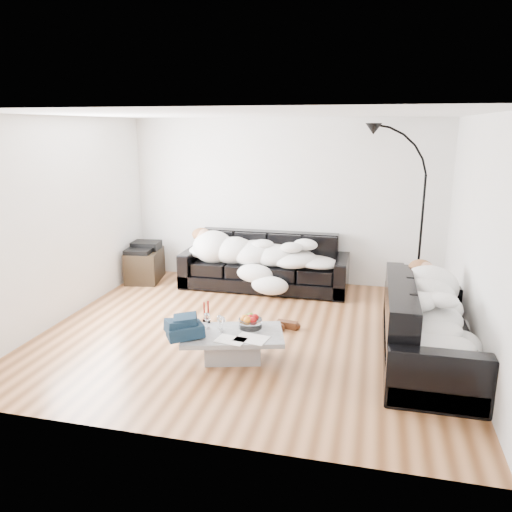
% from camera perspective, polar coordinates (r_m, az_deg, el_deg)
% --- Properties ---
extents(ground, '(5.00, 5.00, 0.00)m').
position_cam_1_polar(ground, '(6.24, -0.65, -8.71)').
color(ground, brown).
rests_on(ground, ground).
extents(wall_back, '(5.00, 0.02, 2.60)m').
position_cam_1_polar(wall_back, '(8.02, 3.28, 6.20)').
color(wall_back, silver).
rests_on(wall_back, ground).
extents(wall_left, '(0.02, 4.50, 2.60)m').
position_cam_1_polar(wall_left, '(6.89, -21.33, 3.84)').
color(wall_left, silver).
rests_on(wall_left, ground).
extents(wall_right, '(0.02, 4.50, 2.60)m').
position_cam_1_polar(wall_right, '(5.78, 24.11, 1.65)').
color(wall_right, silver).
rests_on(wall_right, ground).
extents(ceiling, '(5.00, 5.00, 0.00)m').
position_cam_1_polar(ceiling, '(5.73, -0.73, 15.91)').
color(ceiling, white).
rests_on(ceiling, ground).
extents(sofa_back, '(2.57, 0.89, 0.84)m').
position_cam_1_polar(sofa_back, '(7.77, 0.96, -0.68)').
color(sofa_back, black).
rests_on(sofa_back, ground).
extents(sofa_right, '(0.91, 2.12, 0.86)m').
position_cam_1_polar(sofa_right, '(5.65, 19.21, -7.43)').
color(sofa_right, black).
rests_on(sofa_right, ground).
extents(sleeper_back, '(2.18, 0.75, 0.44)m').
position_cam_1_polar(sleeper_back, '(7.67, 0.89, 0.79)').
color(sleeper_back, white).
rests_on(sleeper_back, sofa_back).
extents(sleeper_right, '(0.77, 1.82, 0.44)m').
position_cam_1_polar(sleeper_right, '(5.57, 19.39, -5.40)').
color(sleeper_right, white).
rests_on(sleeper_right, sofa_right).
extents(teal_cushion, '(0.42, 0.38, 0.20)m').
position_cam_1_polar(teal_cushion, '(6.16, 18.34, -2.65)').
color(teal_cushion, '#0D5D46').
rests_on(teal_cushion, sofa_right).
extents(coffee_table, '(1.21, 0.90, 0.32)m').
position_cam_1_polar(coffee_table, '(5.50, -2.69, -10.26)').
color(coffee_table, '#939699').
rests_on(coffee_table, ground).
extents(fruit_bowl, '(0.30, 0.30, 0.16)m').
position_cam_1_polar(fruit_bowl, '(5.53, -0.65, -7.41)').
color(fruit_bowl, white).
rests_on(fruit_bowl, coffee_table).
extents(wine_glass_a, '(0.07, 0.07, 0.15)m').
position_cam_1_polar(wine_glass_a, '(5.53, -4.18, -7.51)').
color(wine_glass_a, white).
rests_on(wine_glass_a, coffee_table).
extents(wine_glass_b, '(0.09, 0.09, 0.18)m').
position_cam_1_polar(wine_glass_b, '(5.53, -5.60, -7.40)').
color(wine_glass_b, white).
rests_on(wine_glass_b, coffee_table).
extents(wine_glass_c, '(0.09, 0.09, 0.17)m').
position_cam_1_polar(wine_glass_c, '(5.44, -3.88, -7.80)').
color(wine_glass_c, white).
rests_on(wine_glass_c, coffee_table).
extents(candle_left, '(0.05, 0.05, 0.23)m').
position_cam_1_polar(candle_left, '(5.71, -5.94, -6.39)').
color(candle_left, maroon).
rests_on(candle_left, coffee_table).
extents(candle_right, '(0.05, 0.05, 0.26)m').
position_cam_1_polar(candle_right, '(5.68, -5.48, -6.38)').
color(candle_right, maroon).
rests_on(candle_right, coffee_table).
extents(newspaper_a, '(0.37, 0.31, 0.01)m').
position_cam_1_polar(newspaper_a, '(5.28, -0.52, -9.40)').
color(newspaper_a, silver).
rests_on(newspaper_a, coffee_table).
extents(newspaper_b, '(0.34, 0.26, 0.01)m').
position_cam_1_polar(newspaper_b, '(5.25, -2.90, -9.53)').
color(newspaper_b, silver).
rests_on(newspaper_b, coffee_table).
extents(navy_jacket, '(0.50, 0.46, 0.20)m').
position_cam_1_polar(navy_jacket, '(5.34, -8.07, -7.24)').
color(navy_jacket, black).
rests_on(navy_jacket, coffee_table).
extents(shoes, '(0.51, 0.43, 0.10)m').
position_cam_1_polar(shoes, '(6.30, 2.64, -8.00)').
color(shoes, '#472311').
rests_on(shoes, ground).
extents(av_cabinet, '(0.63, 0.81, 0.50)m').
position_cam_1_polar(av_cabinet, '(8.41, -12.60, -1.05)').
color(av_cabinet, black).
rests_on(av_cabinet, ground).
extents(stereo, '(0.47, 0.38, 0.13)m').
position_cam_1_polar(stereo, '(8.33, -12.72, 1.05)').
color(stereo, black).
rests_on(stereo, av_cabinet).
extents(floor_lamp, '(0.87, 0.61, 2.21)m').
position_cam_1_polar(floor_lamp, '(7.64, 18.42, 3.58)').
color(floor_lamp, black).
rests_on(floor_lamp, ground).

